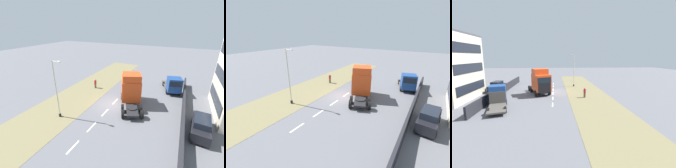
% 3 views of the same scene
% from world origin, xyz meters
% --- Properties ---
extents(ground_plane, '(120.00, 120.00, 0.00)m').
position_xyz_m(ground_plane, '(0.00, 0.00, 0.00)').
color(ground_plane, slate).
rests_on(ground_plane, ground).
extents(grass_verge, '(7.00, 44.00, 0.01)m').
position_xyz_m(grass_verge, '(-6.00, 0.00, 0.01)').
color(grass_verge, olive).
rests_on(grass_verge, ground).
extents(lane_markings, '(0.16, 17.80, 0.00)m').
position_xyz_m(lane_markings, '(0.00, -0.70, 0.00)').
color(lane_markings, white).
rests_on(lane_markings, ground).
extents(boundary_wall, '(0.25, 24.00, 1.44)m').
position_xyz_m(boundary_wall, '(9.00, 0.00, 0.72)').
color(boundary_wall, '#232328').
rests_on(boundary_wall, ground).
extents(lorry_cab, '(4.75, 6.76, 4.63)m').
position_xyz_m(lorry_cab, '(2.12, 1.42, 2.25)').
color(lorry_cab, black).
rests_on(lorry_cab, ground).
extents(flatbed_truck, '(3.53, 5.97, 2.76)m').
position_xyz_m(flatbed_truck, '(7.25, 7.47, 1.45)').
color(flatbed_truck, navy).
rests_on(flatbed_truck, ground).
extents(parked_car, '(2.11, 4.63, 1.91)m').
position_xyz_m(parked_car, '(10.70, -1.51, 0.94)').
color(parked_car, black).
rests_on(parked_car, ground).
extents(lamp_post, '(1.26, 0.29, 7.03)m').
position_xyz_m(lamp_post, '(-4.49, -5.41, 3.31)').
color(lamp_post, black).
rests_on(lamp_post, ground).
extents(pedestrian, '(0.39, 0.39, 1.63)m').
position_xyz_m(pedestrian, '(-5.17, 3.93, 0.79)').
color(pedestrian, brown).
rests_on(pedestrian, ground).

